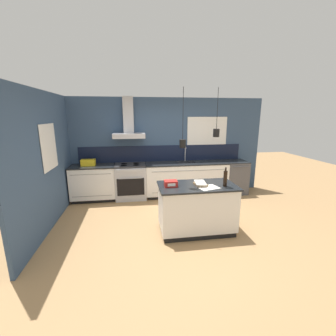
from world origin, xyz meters
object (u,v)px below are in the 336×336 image
(book_stack, at_px, (200,184))
(red_supply_box, at_px, (171,183))
(bottle_on_island, at_px, (225,178))
(dishwasher, at_px, (235,177))
(yellow_toolbox, at_px, (88,163))
(oven_range, at_px, (131,181))

(book_stack, bearing_deg, red_supply_box, 177.48)
(red_supply_box, bearing_deg, bottle_on_island, -8.39)
(dishwasher, distance_m, red_supply_box, 2.95)
(bottle_on_island, bearing_deg, red_supply_box, 171.61)
(dishwasher, height_order, book_stack, book_stack)
(bottle_on_island, bearing_deg, book_stack, 164.31)
(bottle_on_island, height_order, yellow_toolbox, bottle_on_island)
(oven_range, height_order, yellow_toolbox, yellow_toolbox)
(oven_range, relative_size, red_supply_box, 3.98)
(dishwasher, height_order, bottle_on_island, bottle_on_island)
(book_stack, distance_m, red_supply_box, 0.54)
(dishwasher, bearing_deg, bottle_on_island, -119.58)
(book_stack, xyz_separation_m, red_supply_box, (-0.54, 0.02, 0.02))
(oven_range, xyz_separation_m, book_stack, (1.28, -1.98, 0.49))
(yellow_toolbox, bearing_deg, dishwasher, -0.00)
(book_stack, distance_m, yellow_toolbox, 3.04)
(dishwasher, height_order, red_supply_box, red_supply_box)
(dishwasher, bearing_deg, yellow_toolbox, 180.00)
(dishwasher, distance_m, book_stack, 2.60)
(dishwasher, distance_m, bottle_on_island, 2.49)
(oven_range, distance_m, bottle_on_island, 2.76)
(book_stack, relative_size, red_supply_box, 1.44)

